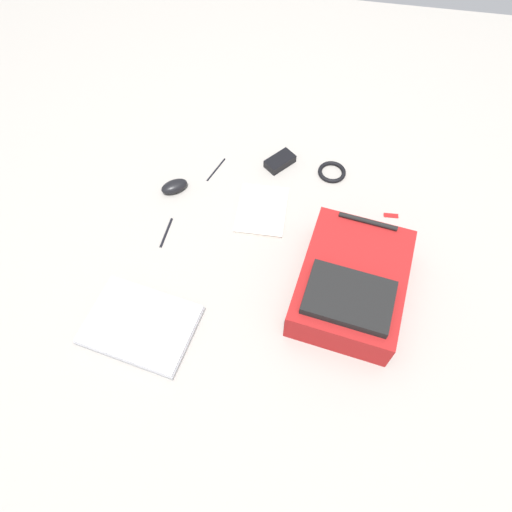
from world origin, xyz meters
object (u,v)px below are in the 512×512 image
object	(u,v)px
backpack	(351,283)
laptop	(141,325)
book_comic	(262,210)
pen_blue	(166,232)
cable_coil	(332,172)
pen_black	(216,169)
power_brick	(280,161)
usb_stick	(391,215)
computer_mouse	(174,186)

from	to	relation	value
backpack	laptop	world-z (taller)	backpack
backpack	book_comic	bearing A→B (deg)	139.72
laptop	pen_blue	bearing A→B (deg)	93.57
book_comic	pen_blue	bearing A→B (deg)	-154.20
laptop	book_comic	xyz separation A→B (m)	(0.31, 0.53, -0.01)
backpack	cable_coil	size ratio (longest dim) A/B	4.39
backpack	cable_coil	world-z (taller)	backpack
pen_black	book_comic	bearing A→B (deg)	-38.82
book_comic	pen_black	bearing A→B (deg)	141.18
pen_black	pen_blue	distance (m)	0.35
laptop	power_brick	bearing A→B (deg)	66.63
book_comic	usb_stick	xyz separation A→B (m)	(0.48, 0.06, -0.00)
book_comic	computer_mouse	bearing A→B (deg)	172.83
pen_black	power_brick	bearing A→B (deg)	16.59
backpack	pen_black	world-z (taller)	backpack
book_comic	pen_black	size ratio (longest dim) A/B	1.73
power_brick	cable_coil	bearing A→B (deg)	-3.02
cable_coil	usb_stick	distance (m)	0.29
laptop	power_brick	distance (m)	0.85
backpack	pen_black	xyz separation A→B (m)	(-0.56, 0.47, -0.07)
cable_coil	book_comic	bearing A→B (deg)	-135.81
pen_black	usb_stick	bearing A→B (deg)	-8.94
cable_coil	pen_blue	distance (m)	0.70
power_brick	pen_blue	bearing A→B (deg)	-131.56
power_brick	computer_mouse	bearing A→B (deg)	-151.95
backpack	power_brick	world-z (taller)	backpack
pen_blue	power_brick	bearing A→B (deg)	48.44
pen_black	usb_stick	xyz separation A→B (m)	(0.70, -0.11, 0.00)
computer_mouse	pen_blue	size ratio (longest dim) A/B	0.80
laptop	cable_coil	xyz separation A→B (m)	(0.55, 0.77, -0.01)
usb_stick	backpack	bearing A→B (deg)	-110.91
backpack	computer_mouse	size ratio (longest dim) A/B	4.65
cable_coil	usb_stick	world-z (taller)	cable_coil
backpack	pen_blue	bearing A→B (deg)	168.76
computer_mouse	pen_blue	world-z (taller)	computer_mouse
book_comic	pen_blue	world-z (taller)	book_comic
backpack	laptop	bearing A→B (deg)	-159.79
power_brick	usb_stick	size ratio (longest dim) A/B	2.21
book_comic	power_brick	xyz separation A→B (m)	(0.03, 0.25, 0.01)
laptop	pen_blue	world-z (taller)	laptop
laptop	power_brick	size ratio (longest dim) A/B	3.19
book_comic	usb_stick	bearing A→B (deg)	7.57
cable_coil	power_brick	distance (m)	0.21
computer_mouse	pen_black	xyz separation A→B (m)	(0.13, 0.13, -0.02)
power_brick	pen_blue	xyz separation A→B (m)	(-0.36, -0.41, -0.01)
usb_stick	laptop	bearing A→B (deg)	-142.85
cable_coil	pen_black	xyz separation A→B (m)	(-0.46, -0.06, -0.00)
book_comic	cable_coil	size ratio (longest dim) A/B	2.11
laptop	usb_stick	distance (m)	0.99
computer_mouse	laptop	bearing A→B (deg)	147.21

